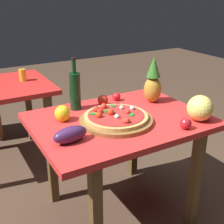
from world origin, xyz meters
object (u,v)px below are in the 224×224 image
object	(u,v)px
tomato_at_corner	(186,123)
melon	(200,108)
wine_bottle	(75,90)
tomato_near_board	(116,97)
bell_pepper	(63,114)
display_table	(119,132)
pizza_board	(116,120)
eggplant	(70,134)
drinking_glass_juice	(23,75)
pineapple_left	(153,82)
tomato_by_bottle	(103,100)
pizza	(115,116)

from	to	relation	value
tomato_at_corner	melon	bearing A→B (deg)	18.10
wine_bottle	tomato_near_board	xyz separation A→B (m)	(0.33, 0.01, -0.11)
melon	bell_pepper	size ratio (longest dim) A/B	1.52
melon	tomato_at_corner	size ratio (longest dim) A/B	2.32
display_table	pizza_board	size ratio (longest dim) A/B	2.40
display_table	eggplant	xyz separation A→B (m)	(-0.40, -0.15, 0.15)
tomato_at_corner	drinking_glass_juice	world-z (taller)	drinking_glass_juice
pineapple_left	eggplant	bearing A→B (deg)	-159.51
tomato_at_corner	drinking_glass_juice	xyz separation A→B (m)	(-0.58, 1.51, 0.02)
pineapple_left	eggplant	world-z (taller)	pineapple_left
display_table	tomato_near_board	world-z (taller)	tomato_near_board
eggplant	tomato_at_corner	distance (m)	0.69
wine_bottle	bell_pepper	distance (m)	0.23
bell_pepper	tomato_by_bottle	distance (m)	0.37
tomato_near_board	tomato_at_corner	world-z (taller)	tomato_at_corner
pizza	eggplant	size ratio (longest dim) A/B	2.01
display_table	pizza	xyz separation A→B (m)	(-0.06, -0.04, 0.14)
eggplant	tomato_near_board	bearing A→B (deg)	38.70
tomato_near_board	tomato_by_bottle	size ratio (longest dim) A/B	0.81
pizza_board	eggplant	xyz separation A→B (m)	(-0.35, -0.11, 0.03)
tomato_at_corner	drinking_glass_juice	distance (m)	1.62
pizza_board	eggplant	bearing A→B (deg)	-163.20
drinking_glass_juice	eggplant	bearing A→B (deg)	-93.28
melon	bell_pepper	world-z (taller)	melon
melon	tomato_near_board	distance (m)	0.64
wine_bottle	eggplant	distance (m)	0.50
tomato_near_board	drinking_glass_juice	size ratio (longest dim) A/B	0.57
display_table	melon	size ratio (longest dim) A/B	6.76
tomato_near_board	wine_bottle	bearing A→B (deg)	-178.95
pizza_board	wine_bottle	xyz separation A→B (m)	(-0.13, 0.33, 0.13)
display_table	pineapple_left	world-z (taller)	pineapple_left
bell_pepper	pizza_board	bearing A→B (deg)	-33.04
eggplant	pineapple_left	bearing A→B (deg)	20.49
wine_bottle	tomato_at_corner	bearing A→B (deg)	-54.67
pizza_board	tomato_near_board	xyz separation A→B (m)	(0.20, 0.34, 0.02)
pineapple_left	tomato_at_corner	size ratio (longest dim) A/B	4.80
display_table	pineapple_left	xyz separation A→B (m)	(0.37, 0.14, 0.26)
tomato_near_board	tomato_by_bottle	world-z (taller)	tomato_by_bottle
pizza	tomato_at_corner	bearing A→B (deg)	-43.30
eggplant	tomato_by_bottle	size ratio (longest dim) A/B	2.60
eggplant	drinking_glass_juice	size ratio (longest dim) A/B	1.84
bell_pepper	eggplant	world-z (taller)	bell_pepper
melon	drinking_glass_juice	xyz separation A→B (m)	(-0.75, 1.46, -0.03)
melon	tomato_at_corner	distance (m)	0.18
wine_bottle	melon	bearing A→B (deg)	-43.20
bell_pepper	tomato_at_corner	xyz separation A→B (m)	(0.59, -0.48, -0.01)
pizza_board	display_table	bearing A→B (deg)	40.02
display_table	bell_pepper	bearing A→B (deg)	157.22
pizza_board	melon	distance (m)	0.54
tomato_by_bottle	pineapple_left	bearing A→B (deg)	-19.11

